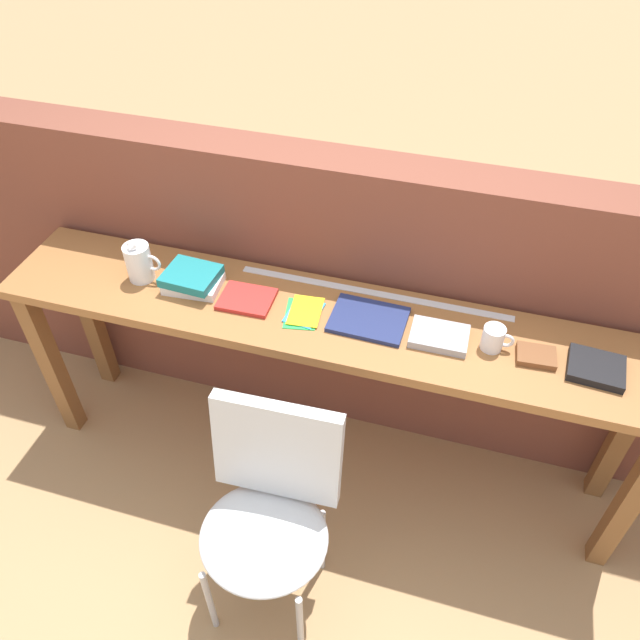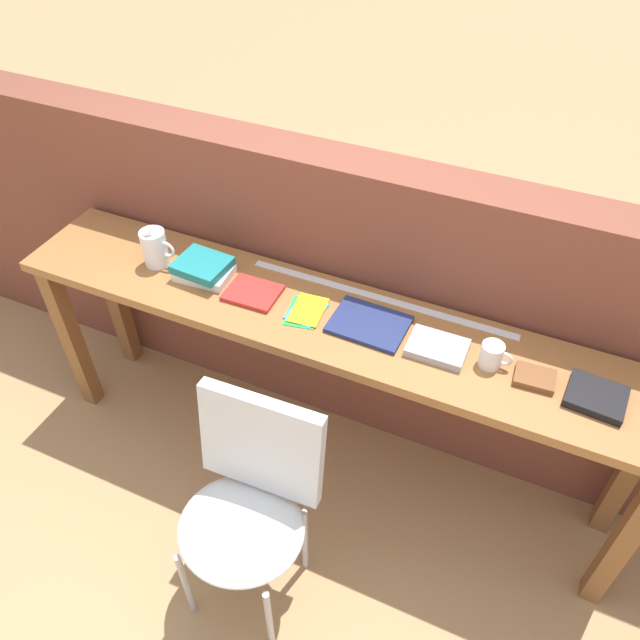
{
  "view_description": "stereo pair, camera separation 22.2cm",
  "coord_description": "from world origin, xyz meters",
  "px_view_note": "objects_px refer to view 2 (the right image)",
  "views": [
    {
      "loc": [
        0.45,
        -1.31,
        2.43
      ],
      "look_at": [
        0.0,
        0.25,
        0.9
      ],
      "focal_mm": 35.0,
      "sensor_mm": 36.0,
      "label": 1
    },
    {
      "loc": [
        0.66,
        -1.23,
        2.43
      ],
      "look_at": [
        0.0,
        0.25,
        0.9
      ],
      "focal_mm": 35.0,
      "sensor_mm": 36.0,
      "label": 2
    }
  ],
  "objects_px": {
    "magazine_cycling": "(253,293)",
    "leather_journal_brown": "(535,378)",
    "mug": "(492,355)",
    "pitcher_white": "(155,248)",
    "book_stack_leftmost": "(203,269)",
    "pamphlet_pile_colourful": "(306,311)",
    "book_repair_rightmost": "(596,397)",
    "chair_white_moulded": "(249,500)",
    "book_open_centre": "(369,324)"
  },
  "relations": [
    {
      "from": "book_open_centre",
      "to": "leather_journal_brown",
      "type": "relative_size",
      "value": 2.08
    },
    {
      "from": "chair_white_moulded",
      "to": "book_stack_leftmost",
      "type": "bearing_deg",
      "value": 129.31
    },
    {
      "from": "pamphlet_pile_colourful",
      "to": "mug",
      "type": "distance_m",
      "value": 0.68
    },
    {
      "from": "book_open_centre",
      "to": "pitcher_white",
      "type": "bearing_deg",
      "value": -178.03
    },
    {
      "from": "magazine_cycling",
      "to": "book_open_centre",
      "type": "distance_m",
      "value": 0.46
    },
    {
      "from": "magazine_cycling",
      "to": "pamphlet_pile_colourful",
      "type": "distance_m",
      "value": 0.22
    },
    {
      "from": "book_stack_leftmost",
      "to": "pamphlet_pile_colourful",
      "type": "height_order",
      "value": "book_stack_leftmost"
    },
    {
      "from": "magazine_cycling",
      "to": "book_repair_rightmost",
      "type": "relative_size",
      "value": 1.1
    },
    {
      "from": "book_stack_leftmost",
      "to": "mug",
      "type": "relative_size",
      "value": 1.98
    },
    {
      "from": "pamphlet_pile_colourful",
      "to": "book_open_centre",
      "type": "xyz_separation_m",
      "value": [
        0.24,
        0.02,
        0.0
      ]
    },
    {
      "from": "pamphlet_pile_colourful",
      "to": "mug",
      "type": "bearing_deg",
      "value": 1.23
    },
    {
      "from": "magazine_cycling",
      "to": "leather_journal_brown",
      "type": "xyz_separation_m",
      "value": [
        1.05,
        -0.0,
        0.0
      ]
    },
    {
      "from": "magazine_cycling",
      "to": "mug",
      "type": "height_order",
      "value": "mug"
    },
    {
      "from": "pitcher_white",
      "to": "leather_journal_brown",
      "type": "relative_size",
      "value": 1.41
    },
    {
      "from": "pitcher_white",
      "to": "leather_journal_brown",
      "type": "xyz_separation_m",
      "value": [
        1.49,
        -0.02,
        -0.07
      ]
    },
    {
      "from": "magazine_cycling",
      "to": "pamphlet_pile_colourful",
      "type": "bearing_deg",
      "value": -2.83
    },
    {
      "from": "chair_white_moulded",
      "to": "pitcher_white",
      "type": "height_order",
      "value": "pitcher_white"
    },
    {
      "from": "pitcher_white",
      "to": "book_repair_rightmost",
      "type": "relative_size",
      "value": 1.02
    },
    {
      "from": "magazine_cycling",
      "to": "book_repair_rightmost",
      "type": "distance_m",
      "value": 1.24
    },
    {
      "from": "book_stack_leftmost",
      "to": "mug",
      "type": "height_order",
      "value": "mug"
    },
    {
      "from": "chair_white_moulded",
      "to": "book_open_centre",
      "type": "xyz_separation_m",
      "value": [
        0.18,
        0.62,
        0.36
      ]
    },
    {
      "from": "pamphlet_pile_colourful",
      "to": "leather_journal_brown",
      "type": "bearing_deg",
      "value": 0.27
    },
    {
      "from": "magazine_cycling",
      "to": "book_open_centre",
      "type": "xyz_separation_m",
      "value": [
        0.46,
        0.02,
        0.0
      ]
    },
    {
      "from": "pamphlet_pile_colourful",
      "to": "book_repair_rightmost",
      "type": "height_order",
      "value": "book_repair_rightmost"
    },
    {
      "from": "leather_journal_brown",
      "to": "book_repair_rightmost",
      "type": "bearing_deg",
      "value": -4.71
    },
    {
      "from": "book_open_centre",
      "to": "leather_journal_brown",
      "type": "distance_m",
      "value": 0.59
    },
    {
      "from": "pitcher_white",
      "to": "book_repair_rightmost",
      "type": "height_order",
      "value": "pitcher_white"
    },
    {
      "from": "book_open_centre",
      "to": "book_stack_leftmost",
      "type": "bearing_deg",
      "value": -178.43
    },
    {
      "from": "chair_white_moulded",
      "to": "book_open_centre",
      "type": "bearing_deg",
      "value": 73.47
    },
    {
      "from": "book_stack_leftmost",
      "to": "pamphlet_pile_colourful",
      "type": "distance_m",
      "value": 0.45
    },
    {
      "from": "pitcher_white",
      "to": "book_repair_rightmost",
      "type": "distance_m",
      "value": 1.68
    },
    {
      "from": "leather_journal_brown",
      "to": "book_repair_rightmost",
      "type": "distance_m",
      "value": 0.19
    },
    {
      "from": "mug",
      "to": "leather_journal_brown",
      "type": "relative_size",
      "value": 0.85
    },
    {
      "from": "mug",
      "to": "leather_journal_brown",
      "type": "xyz_separation_m",
      "value": [
        0.15,
        -0.01,
        -0.03
      ]
    },
    {
      "from": "chair_white_moulded",
      "to": "book_open_centre",
      "type": "distance_m",
      "value": 0.74
    },
    {
      "from": "leather_journal_brown",
      "to": "mug",
      "type": "bearing_deg",
      "value": 172.38
    },
    {
      "from": "pitcher_white",
      "to": "book_stack_leftmost",
      "type": "height_order",
      "value": "pitcher_white"
    },
    {
      "from": "chair_white_moulded",
      "to": "magazine_cycling",
      "type": "xyz_separation_m",
      "value": [
        -0.28,
        0.6,
        0.36
      ]
    },
    {
      "from": "leather_journal_brown",
      "to": "book_repair_rightmost",
      "type": "relative_size",
      "value": 0.72
    },
    {
      "from": "chair_white_moulded",
      "to": "book_open_centre",
      "type": "relative_size",
      "value": 3.3
    },
    {
      "from": "chair_white_moulded",
      "to": "book_stack_leftmost",
      "type": "xyz_separation_m",
      "value": [
        -0.51,
        0.62,
        0.39
      ]
    },
    {
      "from": "chair_white_moulded",
      "to": "leather_journal_brown",
      "type": "distance_m",
      "value": 1.04
    },
    {
      "from": "chair_white_moulded",
      "to": "mug",
      "type": "relative_size",
      "value": 8.1
    },
    {
      "from": "magazine_cycling",
      "to": "leather_journal_brown",
      "type": "distance_m",
      "value": 1.05
    },
    {
      "from": "book_stack_leftmost",
      "to": "leather_journal_brown",
      "type": "bearing_deg",
      "value": -0.98
    },
    {
      "from": "mug",
      "to": "leather_journal_brown",
      "type": "height_order",
      "value": "mug"
    },
    {
      "from": "pitcher_white",
      "to": "book_stack_leftmost",
      "type": "bearing_deg",
      "value": 1.65
    },
    {
      "from": "magazine_cycling",
      "to": "mug",
      "type": "bearing_deg",
      "value": -0.85
    },
    {
      "from": "book_stack_leftmost",
      "to": "magazine_cycling",
      "type": "distance_m",
      "value": 0.23
    },
    {
      "from": "pitcher_white",
      "to": "leather_journal_brown",
      "type": "distance_m",
      "value": 1.49
    }
  ]
}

